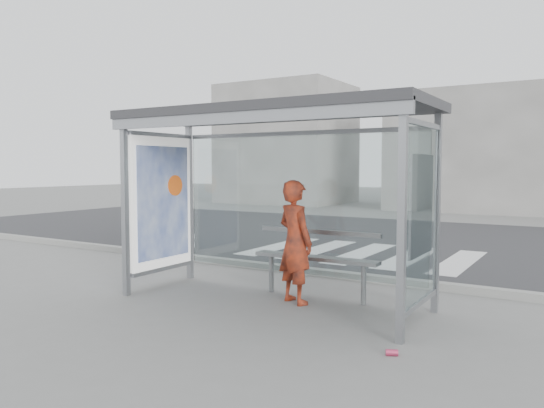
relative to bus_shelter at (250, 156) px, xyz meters
The scene contains 10 objects.
ground 2.02m from the bus_shelter, ahead, with size 80.00×80.00×0.00m, color slate.
road 7.22m from the bus_shelter, 86.94° to the left, with size 30.00×10.00×0.01m, color #2D2D30.
curb 2.72m from the bus_shelter, 78.88° to the left, with size 30.00×0.18×0.12m, color gray.
crosswalk 4.86m from the bus_shelter, 91.66° to the left, with size 4.55×3.00×0.00m.
bus_shelter is the anchor object (origin of this frame).
building_left 20.38m from the bus_shelter, 118.23° to the left, with size 6.00×5.00×6.00m, color slate.
building_center 17.95m from the bus_shelter, 88.81° to the left, with size 8.00×5.00×5.00m, color slate.
person 1.32m from the bus_shelter, 11.53° to the left, with size 0.61×0.40×1.66m, color #CE5013.
bench 1.69m from the bus_shelter, 34.90° to the left, with size 1.85×0.23×0.96m.
soda_can 3.32m from the bus_shelter, 25.60° to the right, with size 0.07×0.07×0.12m, color #DC406A.
Camera 1 is at (3.67, -6.01, 1.84)m, focal length 35.00 mm.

